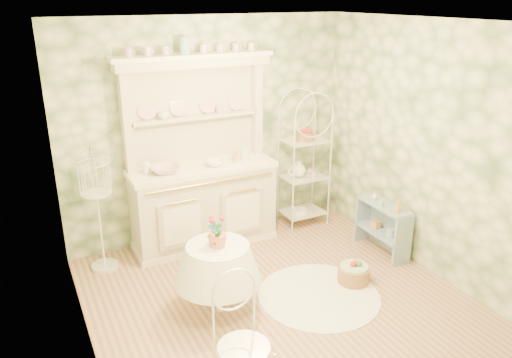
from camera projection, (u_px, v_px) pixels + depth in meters
name	position (u px, v px, depth m)	size (l,w,h in m)	color
floor	(278.00, 301.00, 5.04)	(3.60, 3.60, 0.00)	tan
ceiling	(283.00, 22.00, 4.10)	(3.60, 3.60, 0.00)	white
wall_left	(75.00, 211.00, 3.82)	(3.60, 3.60, 0.00)	#E7E6C3
wall_right	(427.00, 150.00, 5.33)	(3.60, 3.60, 0.00)	#E7E6C3
wall_back	(209.00, 130.00, 6.08)	(3.60, 3.60, 0.00)	#E7E6C3
wall_front	(423.00, 265.00, 3.06)	(3.60, 3.60, 0.00)	#E7E6C3
kitchen_dresser	(202.00, 155.00, 5.84)	(1.87, 0.61, 2.29)	beige
bakers_rack	(304.00, 161.00, 6.49)	(0.54, 0.39, 1.74)	white
side_shelf	(382.00, 230.00, 5.91)	(0.25, 0.66, 0.57)	#829CB4
round_table	(219.00, 283.00, 4.78)	(0.58, 0.58, 0.63)	white
cafe_chair	(244.00, 347.00, 3.70)	(0.41, 0.41, 0.90)	white
birdcage_stand	(98.00, 209.00, 5.41)	(0.34, 0.34, 1.45)	white
floor_basket	(354.00, 273.00, 5.34)	(0.33, 0.33, 0.22)	#986B47
lace_rug	(319.00, 295.00, 5.13)	(1.25, 1.25, 0.01)	white
bowl_floral	(165.00, 172.00, 5.66)	(0.33, 0.33, 0.08)	white
bowl_white	(215.00, 165.00, 5.89)	(0.22, 0.22, 0.07)	white
cup_left	(163.00, 117.00, 5.65)	(0.11, 0.11, 0.09)	white
cup_right	(219.00, 111.00, 5.93)	(0.10, 0.10, 0.09)	white
potted_geranium	(215.00, 235.00, 4.55)	(0.14, 0.10, 0.27)	#3F7238
bottle_amber	(398.00, 206.00, 5.58)	(0.07, 0.07, 0.18)	#C7883B
bottle_blue	(382.00, 203.00, 5.74)	(0.04, 0.04, 0.10)	#85B1C5
bottle_glass	(374.00, 197.00, 5.93)	(0.07, 0.07, 0.09)	silver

